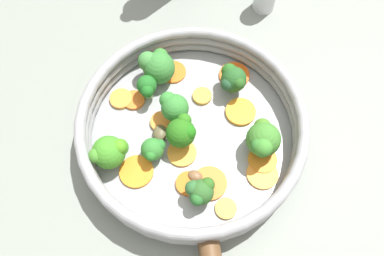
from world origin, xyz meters
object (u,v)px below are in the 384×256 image
(carrot_slice_7, at_px, (209,183))
(broccoli_floret_2, at_px, (157,65))
(carrot_slice_9, at_px, (262,174))
(carrot_slice_4, at_px, (262,160))
(carrot_slice_2, at_px, (241,112))
(carrot_slice_12, at_px, (188,184))
(carrot_slice_1, at_px, (226,208))
(broccoli_floret_7, at_px, (153,150))
(mushroom_piece_0, at_px, (195,176))
(mushroom_piece_1, at_px, (160,133))
(broccoli_floret_8, at_px, (172,108))
(carrot_slice_5, at_px, (202,96))
(broccoli_floret_3, at_px, (263,140))
(carrot_slice_10, at_px, (173,72))
(carrot_slice_6, at_px, (134,100))
(skillet, at_px, (192,135))
(broccoli_floret_0, at_px, (200,191))
(broccoli_floret_1, at_px, (146,88))
(carrot_slice_13, at_px, (121,99))
(carrot_slice_11, at_px, (136,172))
(carrot_slice_0, at_px, (182,153))
(carrot_slice_3, at_px, (234,75))
(broccoli_floret_6, at_px, (110,152))
(broccoli_floret_5, at_px, (233,79))
(broccoli_floret_4, at_px, (180,130))
(carrot_slice_8, at_px, (162,122))

(carrot_slice_7, bearing_deg, broccoli_floret_2, -112.63)
(carrot_slice_9, bearing_deg, carrot_slice_4, -141.02)
(carrot_slice_2, distance_m, carrot_slice_12, 0.13)
(carrot_slice_1, xyz_separation_m, carrot_slice_2, (-0.12, -0.08, 0.00))
(broccoli_floret_7, relative_size, mushroom_piece_0, 1.77)
(carrot_slice_7, xyz_separation_m, mushroom_piece_1, (-0.00, -0.10, 0.00))
(broccoli_floret_7, bearing_deg, broccoli_floret_8, -159.31)
(carrot_slice_4, relative_size, broccoli_floret_2, 0.75)
(carrot_slice_5, xyz_separation_m, broccoli_floret_3, (0.01, 0.12, 0.03))
(broccoli_floret_7, bearing_deg, carrot_slice_10, -145.88)
(mushroom_piece_0, bearing_deg, carrot_slice_6, -99.22)
(carrot_slice_4, bearing_deg, skillet, -69.97)
(broccoli_floret_0, xyz_separation_m, broccoli_floret_1, (-0.06, -0.16, 0.00))
(carrot_slice_12, relative_size, broccoli_floret_1, 0.79)
(skillet, distance_m, carrot_slice_13, 0.12)
(carrot_slice_1, bearing_deg, carrot_slice_13, -94.06)
(carrot_slice_7, bearing_deg, broccoli_floret_8, -108.92)
(carrot_slice_10, xyz_separation_m, carrot_slice_13, (0.09, -0.02, 0.00))
(carrot_slice_11, bearing_deg, broccoli_floret_7, 179.72)
(carrot_slice_12, bearing_deg, carrot_slice_4, 152.12)
(carrot_slice_0, distance_m, carrot_slice_3, 0.15)
(broccoli_floret_7, bearing_deg, carrot_slice_3, -178.15)
(carrot_slice_0, xyz_separation_m, broccoli_floret_6, (0.07, -0.06, 0.03))
(mushroom_piece_1, bearing_deg, broccoli_floret_5, 169.72)
(carrot_slice_5, height_order, broccoli_floret_2, broccoli_floret_2)
(carrot_slice_0, distance_m, broccoli_floret_1, 0.11)
(carrot_slice_6, bearing_deg, carrot_slice_4, 106.32)
(skillet, distance_m, broccoli_floret_5, 0.10)
(carrot_slice_2, xyz_separation_m, carrot_slice_6, (0.09, -0.13, -0.00))
(broccoli_floret_7, relative_size, mushroom_piece_1, 1.38)
(carrot_slice_2, bearing_deg, mushroom_piece_1, -29.11)
(carrot_slice_7, bearing_deg, broccoli_floret_1, -102.47)
(broccoli_floret_0, bearing_deg, broccoli_floret_8, -118.19)
(skillet, distance_m, carrot_slice_2, 0.08)
(carrot_slice_5, bearing_deg, carrot_slice_1, 53.28)
(broccoli_floret_3, bearing_deg, carrot_slice_1, 12.99)
(broccoli_floret_6, bearing_deg, carrot_slice_10, -164.79)
(carrot_slice_11, relative_size, broccoli_floret_7, 1.26)
(carrot_slice_1, distance_m, carrot_slice_4, 0.09)
(broccoli_floret_4, bearing_deg, carrot_slice_8, -91.93)
(carrot_slice_3, relative_size, broccoli_floret_5, 1.01)
(carrot_slice_11, bearing_deg, carrot_slice_1, 110.68)
(broccoli_floret_5, bearing_deg, carrot_slice_11, -2.11)
(carrot_slice_10, distance_m, broccoli_floret_6, 0.17)
(carrot_slice_0, relative_size, carrot_slice_2, 0.92)
(broccoli_floret_4, bearing_deg, mushroom_piece_1, -62.17)
(carrot_slice_8, bearing_deg, broccoli_floret_8, 157.91)
(skillet, distance_m, broccoli_floret_4, 0.05)
(broccoli_floret_1, bearing_deg, broccoli_floret_0, 70.50)
(carrot_slice_4, xyz_separation_m, carrot_slice_13, (0.07, -0.21, 0.00))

